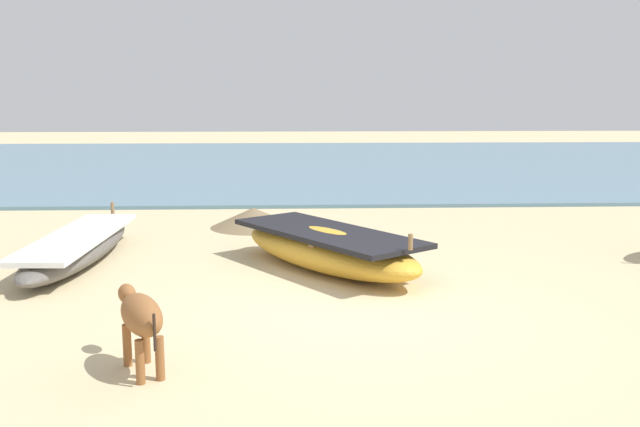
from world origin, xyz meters
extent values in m
plane|color=#CCB789|center=(0.00, 0.00, 0.00)|extent=(80.00, 80.00, 0.00)
cube|color=slate|center=(0.00, 17.28, 0.04)|extent=(60.00, 20.00, 0.08)
ellipsoid|color=#5B5651|center=(-3.85, 2.48, 0.21)|extent=(0.98, 4.02, 0.42)
cube|color=white|center=(-3.85, 2.48, 0.39)|extent=(0.95, 3.54, 0.07)
cube|color=olive|center=(-3.84, 2.78, 0.33)|extent=(0.74, 0.14, 0.04)
cylinder|color=olive|center=(-3.80, 4.32, 0.52)|extent=(0.06, 0.06, 0.20)
ellipsoid|color=gold|center=(-0.19, 1.93, 0.29)|extent=(3.02, 3.57, 0.57)
cube|color=black|center=(-0.19, 1.93, 0.53)|extent=(2.75, 3.21, 0.07)
cube|color=olive|center=(-0.04, 1.71, 0.44)|extent=(0.88, 0.68, 0.04)
cylinder|color=olive|center=(0.76, 0.60, 0.67)|extent=(0.06, 0.06, 0.20)
ellipsoid|color=brown|center=(-2.03, -1.74, 0.54)|extent=(0.63, 0.85, 0.34)
ellipsoid|color=brown|center=(-2.26, -1.27, 0.60)|extent=(0.26, 0.30, 0.19)
sphere|color=#2D2119|center=(-2.31, -1.16, 0.58)|extent=(0.10, 0.10, 0.07)
cylinder|color=brown|center=(-2.21, -1.57, 0.20)|extent=(0.08, 0.08, 0.39)
cylinder|color=brown|center=(-2.05, -1.49, 0.20)|extent=(0.08, 0.08, 0.39)
cylinder|color=brown|center=(-2.00, -1.98, 0.20)|extent=(0.08, 0.08, 0.39)
cylinder|color=brown|center=(-1.85, -1.90, 0.20)|extent=(0.08, 0.08, 0.39)
cylinder|color=#2D2119|center=(-1.84, -2.11, 0.50)|extent=(0.03, 0.03, 0.32)
cone|color=#7A6647|center=(-1.41, 5.16, 0.18)|extent=(1.63, 1.63, 0.37)
camera|label=1|loc=(-0.70, -7.65, 2.44)|focal=38.87mm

